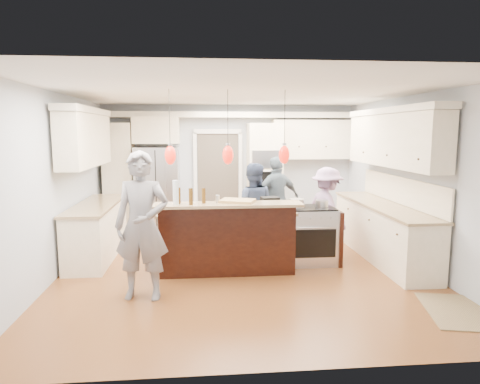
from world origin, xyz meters
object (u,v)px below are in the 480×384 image
object	(u,v)px
person_bar_end	(142,226)
person_far_left	(253,208)
island_range	(312,235)
refrigerator	(158,190)
kitchen_island	(226,236)

from	to	relation	value
person_bar_end	person_far_left	world-z (taller)	person_bar_end
island_range	person_far_left	distance (m)	1.18
refrigerator	kitchen_island	bearing A→B (deg)	-63.10
kitchen_island	person_far_left	size ratio (longest dim) A/B	1.33
kitchen_island	person_bar_end	xyz separation A→B (m)	(-1.14, -1.20, 0.46)
island_range	kitchen_island	bearing A→B (deg)	-176.90
kitchen_island	island_range	distance (m)	1.41
refrigerator	island_range	xyz separation A→B (m)	(2.71, -2.49, -0.44)
kitchen_island	person_far_left	distance (m)	0.98
kitchen_island	island_range	bearing A→B (deg)	3.10
island_range	person_bar_end	bearing A→B (deg)	-153.28
kitchen_island	person_far_left	bearing A→B (deg)	56.50
refrigerator	kitchen_island	world-z (taller)	refrigerator
island_range	person_far_left	world-z (taller)	person_far_left
refrigerator	person_far_left	distance (m)	2.55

